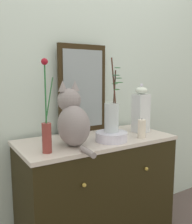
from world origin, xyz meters
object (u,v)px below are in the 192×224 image
jar_lidded_porcelain (141,110)px  candle_pillar (142,129)px  vase_glass_clear (112,115)px  vase_slim_green (47,129)px  bowl_porcelain (111,136)px  sideboard (96,195)px  mirror_leaning (83,89)px  cat_sitting (73,119)px

jar_lidded_porcelain → candle_pillar: jar_lidded_porcelain is taller
candle_pillar → vase_glass_clear: bearing=169.4°
vase_slim_green → vase_glass_clear: (0.45, 0.02, 0.04)m
bowl_porcelain → jar_lidded_porcelain: 0.37m
sideboard → vase_slim_green: vase_slim_green is taller
bowl_porcelain → candle_pillar: size_ratio=1.52×
sideboard → vase_glass_clear: vase_glass_clear is taller
vase_slim_green → sideboard: bearing=17.9°
bowl_porcelain → candle_pillar: bearing=-11.0°
mirror_leaning → vase_glass_clear: (0.03, -0.33, -0.15)m
cat_sitting → jar_lidded_porcelain: bearing=4.9°
bowl_porcelain → jar_lidded_porcelain: bearing=15.8°
cat_sitting → vase_slim_green: vase_slim_green is taller
mirror_leaning → vase_slim_green: size_ratio=1.25×
jar_lidded_porcelain → candle_pillar: 0.20m
bowl_porcelain → vase_glass_clear: (0.00, -0.00, 0.14)m
sideboard → jar_lidded_porcelain: bearing=-2.4°
mirror_leaning → cat_sitting: (-0.23, -0.29, -0.16)m
mirror_leaning → vase_slim_green: 0.58m
jar_lidded_porcelain → sideboard: bearing=177.6°
candle_pillar → sideboard: bearing=150.8°
mirror_leaning → candle_pillar: size_ratio=4.72×
bowl_porcelain → vase_glass_clear: bearing=-53.6°
bowl_porcelain → jar_lidded_porcelain: jar_lidded_porcelain is taller
mirror_leaning → bowl_porcelain: 0.44m
cat_sitting → vase_slim_green: (-0.19, -0.06, -0.03)m
bowl_porcelain → candle_pillar: (0.22, -0.04, 0.03)m
vase_glass_clear → cat_sitting: bearing=170.1°
sideboard → mirror_leaning: mirror_leaning is taller
mirror_leaning → jar_lidded_porcelain: 0.46m
cat_sitting → vase_glass_clear: size_ratio=0.87×
bowl_porcelain → vase_glass_clear: size_ratio=0.44×
jar_lidded_porcelain → bowl_porcelain: bearing=-164.2°
vase_slim_green → jar_lidded_porcelain: 0.79m
mirror_leaning → vase_slim_green: bearing=-139.9°
mirror_leaning → cat_sitting: bearing=-128.2°
vase_glass_clear → vase_slim_green: bearing=-177.9°
vase_glass_clear → bowl_porcelain: bearing=126.4°
cat_sitting → sideboard: bearing=17.7°
jar_lidded_porcelain → candle_pillar: (-0.11, -0.14, -0.10)m
sideboard → candle_pillar: candle_pillar is taller
candle_pillar → vase_slim_green: bearing=177.9°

